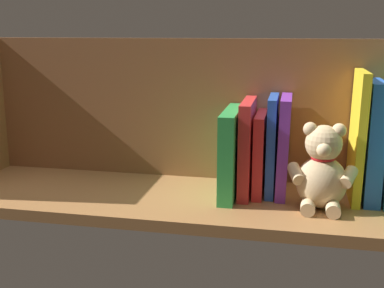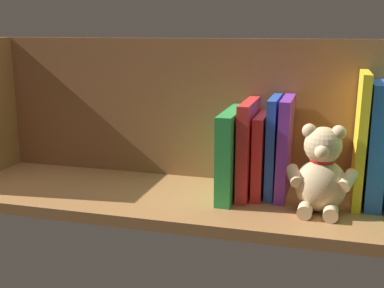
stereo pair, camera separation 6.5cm
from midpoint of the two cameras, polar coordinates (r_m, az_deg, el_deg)
ground_plane at (r=98.88cm, az=-1.90°, el=-6.49°), size 101.33×29.48×2.20cm
shelf_back_panel at (r=106.63cm, az=-0.39°, el=4.00°), size 101.33×1.50×30.31cm
book_2 at (r=98.07cm, az=18.38°, el=0.30°), size 2.99×13.29×22.90cm
book_3 at (r=97.43cm, az=16.84°, el=0.87°), size 1.91×13.61×24.72cm
teddy_bear at (r=91.53cm, az=12.90°, el=-3.12°), size 12.94×10.32×15.95cm
book_4 at (r=97.87cm, az=8.72°, el=-0.22°), size 2.37×13.24×19.51cm
book_5 at (r=98.42cm, az=7.40°, el=-0.12°), size 1.71×12.40×19.45cm
book_6 at (r=98.47cm, az=6.03°, el=-1.08°), size 1.95×13.50×16.07cm
book_7 at (r=97.63cm, az=4.53°, el=-0.39°), size 2.19×15.16×18.66cm
book_8 at (r=97.01cm, az=2.66°, el=-0.97°), size 2.96×17.73×16.95cm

